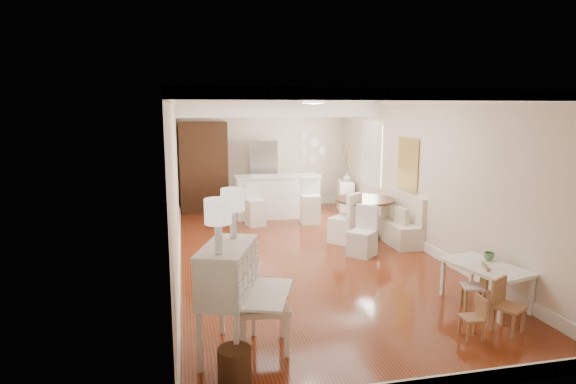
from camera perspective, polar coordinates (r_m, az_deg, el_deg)
name	(u,v)px	position (r m, az deg, el deg)	size (l,w,h in m)	color
room	(303,145)	(8.82, 1.79, 5.64)	(9.00, 9.04, 2.82)	maroon
secretary_bureau	(228,300)	(5.33, -7.13, -12.53)	(0.95, 0.97, 1.22)	white
gustavian_armchair	(263,304)	(5.43, -2.93, -13.15)	(0.59, 0.59, 1.02)	silver
wicker_basket	(235,365)	(5.02, -6.35, -19.66)	(0.34, 0.34, 0.34)	#4D2E18
kids_table	(485,285)	(7.14, 22.32, -10.16)	(0.67, 1.11, 0.55)	silver
kids_chair_a	(472,317)	(6.13, 20.99, -13.68)	(0.24, 0.24, 0.50)	#986C45
kids_chair_b	(474,286)	(6.98, 21.18, -10.33)	(0.29, 0.29, 0.61)	olive
kids_chair_c	(509,306)	(6.41, 24.70, -12.19)	(0.31, 0.31, 0.65)	#A4724A
banquette	(395,217)	(9.86, 12.56, -2.91)	(0.52, 1.60, 0.98)	silver
dining_table	(365,219)	(9.94, 9.07, -3.13)	(1.22, 1.22, 0.83)	#4F2F19
slip_chair_near	(362,231)	(8.78, 8.78, -4.63)	(0.43, 0.45, 0.90)	silver
slip_chair_far	(344,218)	(9.55, 6.70, -3.06)	(0.48, 0.50, 1.01)	white
breakfast_counter	(277,196)	(11.71, -1.29, -0.53)	(2.05, 0.65, 1.03)	white
bar_stool_left	(255,205)	(10.90, -3.92, -1.58)	(0.38, 0.38, 0.94)	silver
bar_stool_right	(310,201)	(11.07, 2.64, -1.08)	(0.42, 0.42, 1.06)	white
pantry_cabinet	(204,167)	(12.48, -9.97, 2.92)	(1.20, 0.60, 2.30)	#381E11
fridge	(277,175)	(12.71, -1.33, 2.05)	(0.75, 0.65, 1.80)	silver
sideboard	(345,196)	(12.63, 6.82, -0.43)	(0.36, 0.80, 0.77)	white
pencil_cup	(489,256)	(7.28, 22.71, -7.05)	(0.14, 0.14, 0.11)	#569459
branch_vase	(347,177)	(12.58, 7.01, 1.80)	(0.21, 0.21, 0.22)	silver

